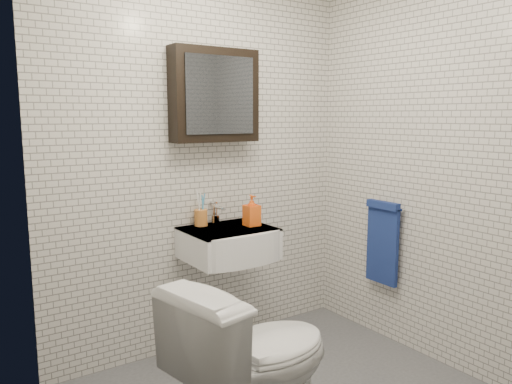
% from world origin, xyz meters
% --- Properties ---
extents(room_shell, '(2.22, 2.02, 2.51)m').
position_xyz_m(room_shell, '(0.00, 0.00, 1.47)').
color(room_shell, silver).
rests_on(room_shell, ground).
extents(washbasin, '(0.55, 0.50, 0.20)m').
position_xyz_m(washbasin, '(0.05, 0.73, 0.76)').
color(washbasin, white).
rests_on(washbasin, room_shell).
extents(faucet, '(0.06, 0.20, 0.15)m').
position_xyz_m(faucet, '(0.05, 0.93, 0.92)').
color(faucet, silver).
rests_on(faucet, washbasin).
extents(mirror_cabinet, '(0.60, 0.15, 0.60)m').
position_xyz_m(mirror_cabinet, '(0.05, 0.93, 1.70)').
color(mirror_cabinet, black).
rests_on(mirror_cabinet, room_shell).
extents(towel_rail, '(0.09, 0.30, 0.58)m').
position_xyz_m(towel_rail, '(1.04, 0.35, 0.72)').
color(towel_rail, silver).
rests_on(towel_rail, room_shell).
extents(toothbrush_cup, '(0.11, 0.11, 0.24)m').
position_xyz_m(toothbrush_cup, '(-0.06, 0.94, 0.91)').
color(toothbrush_cup, '#CA7932').
rests_on(toothbrush_cup, washbasin).
extents(soap_bottle, '(0.09, 0.10, 0.20)m').
position_xyz_m(soap_bottle, '(0.22, 0.75, 0.95)').
color(soap_bottle, orange).
rests_on(soap_bottle, washbasin).
extents(toilet, '(0.90, 0.62, 0.85)m').
position_xyz_m(toilet, '(-0.34, -0.11, 0.42)').
color(toilet, white).
rests_on(toilet, ground).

